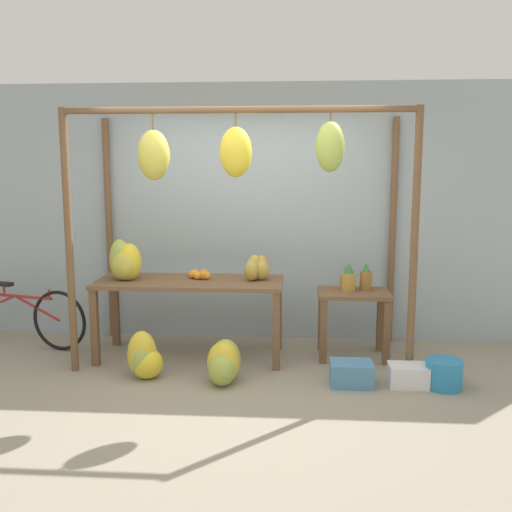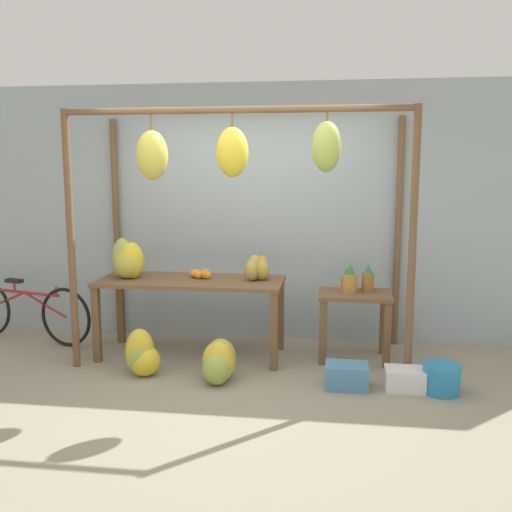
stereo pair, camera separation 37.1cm
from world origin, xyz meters
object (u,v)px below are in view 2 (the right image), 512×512
object	(u,v)px
banana_pile_ground_right	(218,363)
orange_pile	(201,274)
blue_bucket	(441,378)
parked_bicycle	(26,311)
fruit_crate_white	(346,376)
fruit_crate_purple	(405,379)
pineapple_cluster	(355,280)
papaya_pile	(257,269)
banana_pile_on_table	(128,261)
banana_pile_ground_left	(141,356)

from	to	relation	value
banana_pile_ground_right	orange_pile	bearing A→B (deg)	113.28
blue_bucket	parked_bicycle	bearing A→B (deg)	168.05
fruit_crate_white	fruit_crate_purple	world-z (taller)	fruit_crate_white
pineapple_cluster	papaya_pile	distance (m)	0.97
orange_pile	pineapple_cluster	bearing A→B (deg)	3.34
fruit_crate_white	fruit_crate_purple	distance (m)	0.50
pineapple_cluster	banana_pile_ground_right	xyz separation A→B (m)	(-1.21, -0.85, -0.61)
parked_bicycle	fruit_crate_purple	size ratio (longest dim) A/B	5.05
orange_pile	blue_bucket	bearing A→B (deg)	-18.19
orange_pile	banana_pile_ground_right	size ratio (longest dim) A/B	0.53
banana_pile_ground_right	parked_bicycle	distance (m)	2.53
blue_bucket	papaya_pile	distance (m)	1.98
banana_pile_on_table	blue_bucket	size ratio (longest dim) A/B	1.43
banana_pile_ground_right	fruit_crate_purple	xyz separation A→B (m)	(1.63, 0.05, -0.09)
banana_pile_ground_left	fruit_crate_white	world-z (taller)	banana_pile_ground_left
banana_pile_ground_right	blue_bucket	world-z (taller)	banana_pile_ground_right
orange_pile	papaya_pile	size ratio (longest dim) A/B	0.79
blue_bucket	fruit_crate_purple	size ratio (longest dim) A/B	0.94
banana_pile_on_table	fruit_crate_purple	world-z (taller)	banana_pile_on_table
banana_pile_ground_right	fruit_crate_white	size ratio (longest dim) A/B	1.20
banana_pile_on_table	fruit_crate_white	size ratio (longest dim) A/B	1.22
pineapple_cluster	banana_pile_ground_right	distance (m)	1.60
papaya_pile	blue_bucket	bearing A→B (deg)	-23.14
banana_pile_ground_left	blue_bucket	world-z (taller)	banana_pile_ground_left
banana_pile_on_table	blue_bucket	world-z (taller)	banana_pile_on_table
fruit_crate_white	blue_bucket	world-z (taller)	blue_bucket
fruit_crate_white	papaya_pile	world-z (taller)	papaya_pile
banana_pile_on_table	fruit_crate_purple	distance (m)	2.89
fruit_crate_white	parked_bicycle	world-z (taller)	parked_bicycle
fruit_crate_purple	papaya_pile	bearing A→B (deg)	153.42
banana_pile_on_table	banana_pile_ground_left	world-z (taller)	banana_pile_on_table
banana_pile_ground_left	fruit_crate_purple	size ratio (longest dim) A/B	1.31
orange_pile	banana_pile_on_table	bearing A→B (deg)	-172.60
fruit_crate_purple	blue_bucket	bearing A→B (deg)	-5.30
pineapple_cluster	parked_bicycle	bearing A→B (deg)	178.80
papaya_pile	pineapple_cluster	bearing A→B (deg)	6.86
pineapple_cluster	blue_bucket	bearing A→B (deg)	-49.31
banana_pile_ground_left	fruit_crate_white	xyz separation A→B (m)	(1.87, -0.04, -0.08)
blue_bucket	banana_pile_ground_left	bearing A→B (deg)	178.86
banana_pile_ground_left	fruit_crate_purple	world-z (taller)	banana_pile_ground_left
pineapple_cluster	fruit_crate_purple	xyz separation A→B (m)	(0.41, -0.80, -0.70)
fruit_crate_white	papaya_pile	distance (m)	1.38
banana_pile_ground_right	parked_bicycle	xyz separation A→B (m)	(-2.35, 0.93, 0.16)
banana_pile_on_table	orange_pile	distance (m)	0.74
banana_pile_on_table	papaya_pile	world-z (taller)	banana_pile_on_table
orange_pile	fruit_crate_purple	xyz separation A→B (m)	(1.96, -0.71, -0.74)
pineapple_cluster	fruit_crate_white	world-z (taller)	pineapple_cluster
banana_pile_on_table	parked_bicycle	world-z (taller)	banana_pile_on_table
papaya_pile	fruit_crate_purple	size ratio (longest dim) A/B	0.89
orange_pile	banana_pile_ground_left	distance (m)	1.03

